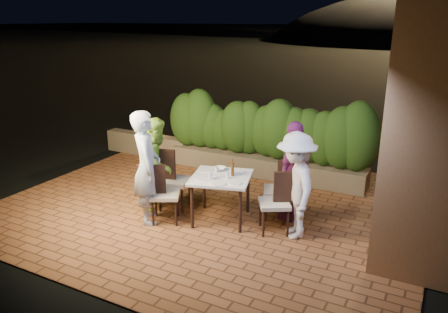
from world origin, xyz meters
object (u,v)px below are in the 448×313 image
Objects in this scene: chair_left_front at (165,193)px; diner_blue at (147,168)px; chair_left_back at (174,180)px; parapet_lamp at (158,133)px; dining_table at (221,198)px; diner_purple at (294,171)px; diner_white at (296,186)px; chair_right_back at (278,189)px; bowl at (220,169)px; chair_right_front at (274,202)px; diner_green at (158,163)px; beer_bottle at (232,168)px.

diner_blue reaches higher than chair_left_front.
chair_left_front is 0.92× the size of chair_left_back.
parapet_lamp is at bearing 117.20° from chair_left_back.
dining_table is 0.56× the size of diner_purple.
diner_white is (2.13, -0.01, 0.28)m from chair_left_back.
dining_table is 0.93× the size of chair_right_back.
diner_purple is (-0.22, 0.58, 0.01)m from diner_white.
diner_blue is 2.33m from diner_purple.
parapet_lamp is at bearing 143.22° from bowl.
chair_left_back is 0.72m from diner_blue.
diner_white reaches higher than chair_left_front.
chair_right_front is (1.67, 0.47, 0.01)m from chair_left_front.
diner_purple reaches higher than parapet_lamp.
dining_table is 0.57× the size of diner_white.
chair_left_front is 0.67m from diner_green.
beer_bottle is 0.85m from chair_right_back.
diner_purple is (0.85, 0.50, -0.07)m from beer_bottle.
diner_white is at bearing 111.95° from chair_right_back.
diner_blue is 2.31m from diner_white.
diner_white is at bearing -114.41° from diner_blue.
diner_blue reaches higher than bowl.
chair_left_front is at bearing -130.55° from bowl.
bowl is at bearing 2.70° from chair_left_back.
bowl is at bearing -82.95° from diner_green.
chair_left_back is at bearing -49.00° from parapet_lamp.
diner_blue is (-0.86, -0.82, 0.13)m from bowl.
diner_purple is (0.23, 0.09, 0.33)m from chair_right_back.
chair_right_front is 0.59× the size of diner_purple.
chair_right_front is at bearing -112.39° from diner_blue.
parapet_lamp is at bearing -151.52° from diner_white.
diner_white reaches higher than chair_left_back.
diner_green is at bearing -67.49° from diner_purple.
diner_green is (-1.18, -0.04, 0.41)m from dining_table.
chair_left_back is at bearing -83.85° from diner_green.
chair_right_back is (0.77, 0.51, 0.11)m from dining_table.
beer_bottle is 0.28× the size of chair_right_front.
chair_left_back is 1.08× the size of chair_right_front.
chair_left_back is 0.64× the size of diner_purple.
chair_right_front is (0.76, -0.09, -0.40)m from beer_bottle.
beer_bottle is 0.36m from bowl.
diner_green reaches higher than dining_table.
chair_right_back is at bearing 33.76° from dining_table.
chair_left_back is 1.75m from chair_right_back.
beer_bottle is at bearing -9.95° from chair_left_back.
diner_green is at bearing -53.99° from parapet_lamp.
diner_blue reaches higher than chair_right_front.
chair_left_front is (-0.77, -0.45, 0.10)m from dining_table.
chair_left_front is at bearing -149.40° from dining_table.
diner_purple reaches higher than chair_right_back.
bowl is at bearing -85.52° from diner_blue.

